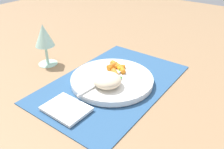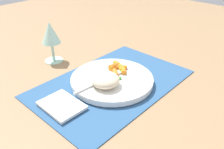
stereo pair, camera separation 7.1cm
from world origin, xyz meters
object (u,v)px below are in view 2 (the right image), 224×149
object	(u,v)px
fork	(106,79)
napkin	(62,105)
carrot_portion	(118,67)
plate	(112,80)
wine_glass	(50,34)
rice_mound	(105,80)

from	to	relation	value
fork	napkin	xyz separation A→B (m)	(-0.16, 0.01, -0.02)
carrot_portion	fork	xyz separation A→B (m)	(-0.07, -0.02, -0.00)
plate	carrot_portion	world-z (taller)	carrot_portion
plate	wine_glass	xyz separation A→B (m)	(-0.03, 0.27, 0.09)
plate	napkin	distance (m)	0.18
carrot_portion	napkin	distance (m)	0.23
rice_mound	wine_glass	distance (m)	0.29
carrot_portion	napkin	world-z (taller)	carrot_portion
plate	rice_mound	bearing A→B (deg)	-159.89
plate	rice_mound	distance (m)	0.06
fork	carrot_portion	bearing A→B (deg)	13.48
fork	napkin	size ratio (longest dim) A/B	1.65
wine_glass	napkin	distance (m)	0.31
napkin	wine_glass	bearing A→B (deg)	58.82
rice_mound	napkin	size ratio (longest dim) A/B	0.72
rice_mound	wine_glass	world-z (taller)	wine_glass
fork	wine_glass	world-z (taller)	wine_glass
plate	rice_mound	world-z (taller)	rice_mound
rice_mound	fork	world-z (taller)	rice_mound
carrot_portion	fork	bearing A→B (deg)	-166.52
rice_mound	wine_glass	xyz separation A→B (m)	(0.02, 0.29, 0.06)
plate	rice_mound	size ratio (longest dim) A/B	3.04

